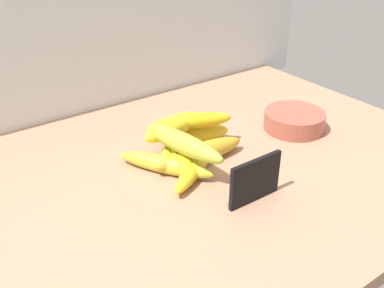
% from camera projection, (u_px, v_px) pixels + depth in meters
% --- Properties ---
extents(counter_top, '(1.10, 0.76, 0.03)m').
position_uv_depth(counter_top, '(198.00, 175.00, 0.87)').
color(counter_top, '#A87A5E').
rests_on(counter_top, ground).
extents(chalkboard_sign, '(0.11, 0.02, 0.08)m').
position_uv_depth(chalkboard_sign, '(255.00, 182.00, 0.76)').
color(chalkboard_sign, black).
rests_on(chalkboard_sign, counter_top).
extents(fruit_bowl, '(0.14, 0.14, 0.04)m').
position_uv_depth(fruit_bowl, '(294.00, 120.00, 1.01)').
color(fruit_bowl, '#9F5242').
rests_on(fruit_bowl, counter_top).
extents(banana_0, '(0.16, 0.15, 0.03)m').
position_uv_depth(banana_0, '(173.00, 145.00, 0.92)').
color(banana_0, gold).
rests_on(banana_0, counter_top).
extents(banana_1, '(0.16, 0.10, 0.04)m').
position_uv_depth(banana_1, '(194.00, 133.00, 0.96)').
color(banana_1, yellow).
rests_on(banana_1, counter_top).
extents(banana_2, '(0.14, 0.19, 0.04)m').
position_uv_depth(banana_2, '(165.00, 165.00, 0.85)').
color(banana_2, gold).
rests_on(banana_2, counter_top).
extents(banana_3, '(0.19, 0.14, 0.03)m').
position_uv_depth(banana_3, '(197.00, 165.00, 0.85)').
color(banana_3, yellow).
rests_on(banana_3, counter_top).
extents(banana_4, '(0.10, 0.16, 0.04)m').
position_uv_depth(banana_4, '(181.00, 157.00, 0.87)').
color(banana_4, yellow).
rests_on(banana_4, counter_top).
extents(banana_5, '(0.21, 0.05, 0.04)m').
position_uv_depth(banana_5, '(200.00, 153.00, 0.88)').
color(banana_5, gold).
rests_on(banana_5, counter_top).
extents(banana_6, '(0.16, 0.07, 0.04)m').
position_uv_depth(banana_6, '(171.00, 127.00, 0.90)').
color(banana_6, yellow).
rests_on(banana_6, banana_0).
extents(banana_7, '(0.08, 0.20, 0.04)m').
position_uv_depth(banana_7, '(183.00, 143.00, 0.83)').
color(banana_7, '#A8B337').
rests_on(banana_7, banana_4).
extents(banana_8, '(0.17, 0.10, 0.04)m').
position_uv_depth(banana_8, '(192.00, 121.00, 0.92)').
color(banana_8, gold).
rests_on(banana_8, banana_1).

